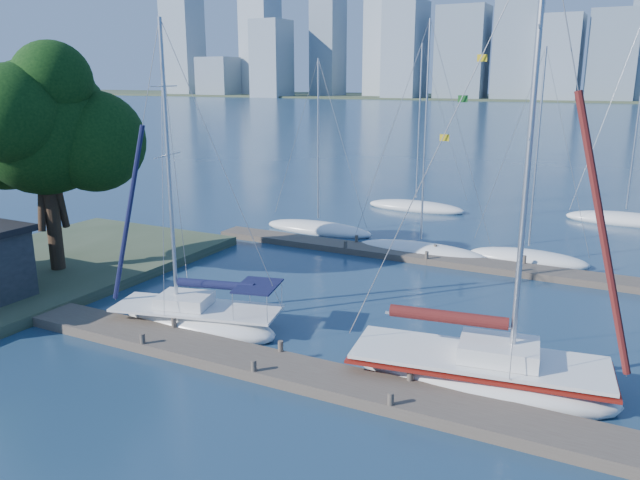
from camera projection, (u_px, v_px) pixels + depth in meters
The scene contains 13 objects.
ground at pixel (268, 371), 22.28m from camera, with size 700.00×700.00×0.00m, color #162E48.
near_dock at pixel (268, 366), 22.23m from camera, with size 26.00×2.00×0.40m, color #4E4339.
far_dock at pixel (448, 260), 35.12m from camera, with size 30.00×1.80×0.36m, color #4E4339.
shore at pixel (19, 275), 32.31m from camera, with size 12.00×22.00×0.50m, color #38472D.
far_shore at pixel (621, 100), 297.76m from camera, with size 800.00×100.00×1.50m, color #38472D.
tree at pixel (43, 124), 30.64m from camera, with size 9.10×8.29×11.88m.
sailboat_navy at pixel (196, 302), 25.96m from camera, with size 7.92×4.21×12.90m.
sailboat_maroon at pixel (479, 354), 20.98m from camera, with size 9.41×4.24×15.14m.
bg_boat_0 at pixel (318, 228), 42.33m from camera, with size 8.10×3.53×11.70m.
bg_boat_2 at pixel (420, 250), 36.87m from camera, with size 8.19×4.01×13.61m.
bg_boat_3 at pixel (528, 258), 35.36m from camera, with size 6.90×3.44×12.09m.
bg_boat_6 at pixel (416, 207), 49.41m from camera, with size 8.15×4.35×13.02m.
bg_boat_7 at pixel (625, 219), 44.80m from camera, with size 8.28×5.46×16.04m.
Camera 1 is at (10.96, -17.28, 10.15)m, focal length 35.00 mm.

